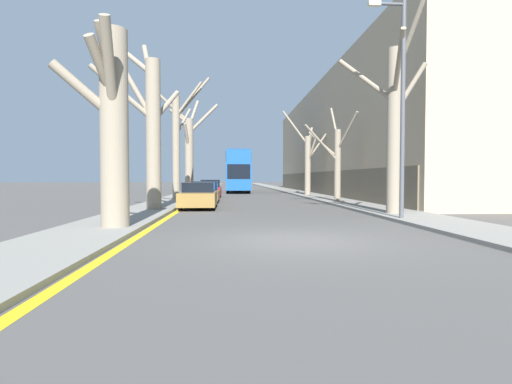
{
  "coord_description": "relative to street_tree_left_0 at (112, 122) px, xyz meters",
  "views": [
    {
      "loc": [
        -1.61,
        -9.93,
        1.57
      ],
      "look_at": [
        0.94,
        29.13,
        0.21
      ],
      "focal_mm": 28.0,
      "sensor_mm": 36.0,
      "label": 1
    }
  ],
  "objects": [
    {
      "name": "ground_plane",
      "position": [
        5.08,
        -2.15,
        -3.23
      ],
      "size": [
        300.0,
        300.0,
        0.0
      ],
      "primitive_type": "plane",
      "color": "#4C4947"
    },
    {
      "name": "street_tree_left_1",
      "position": [
        -0.24,
        7.03,
        0.84
      ],
      "size": [
        3.69,
        3.29,
        8.11
      ],
      "color": "gray",
      "rests_on": "ground"
    },
    {
      "name": "street_tree_right_2",
      "position": [
        10.34,
        22.93,
        -0.01
      ],
      "size": [
        3.87,
        2.96,
        7.62
      ],
      "color": "gray",
      "rests_on": "ground"
    },
    {
      "name": "sidewalk_left",
      "position": [
        -0.47,
        47.85,
        -3.17
      ],
      "size": [
        2.54,
        120.0,
        0.12
      ],
      "primitive_type": "cube",
      "color": "gray",
      "rests_on": "ground"
    },
    {
      "name": "building_facade_right",
      "position": [
        16.88,
        27.85,
        2.13
      ],
      "size": [
        10.08,
        46.28,
        10.74
      ],
      "color": "tan",
      "rests_on": "ground"
    },
    {
      "name": "parked_car_2",
      "position": [
        1.85,
        21.06,
        -2.55
      ],
      "size": [
        1.71,
        4.17,
        1.44
      ],
      "color": "maroon",
      "rests_on": "ground"
    },
    {
      "name": "double_decker_bus",
      "position": [
        4.32,
        32.12,
        -0.7
      ],
      "size": [
        2.54,
        10.3,
        4.46
      ],
      "color": "#19519E",
      "rests_on": "ground"
    },
    {
      "name": "street_tree_left_3",
      "position": [
        -0.11,
        23.17,
        0.88
      ],
      "size": [
        5.15,
        3.12,
        8.81
      ],
      "color": "gray",
      "rests_on": "ground"
    },
    {
      "name": "street_tree_left_2",
      "position": [
        -0.12,
        15.79,
        0.82
      ],
      "size": [
        2.59,
        3.11,
        8.63
      ],
      "color": "gray",
      "rests_on": "ground"
    },
    {
      "name": "parked_car_0",
      "position": [
        1.85,
        8.74,
        -2.58
      ],
      "size": [
        1.8,
        4.1,
        1.35
      ],
      "color": "olive",
      "rests_on": "ground"
    },
    {
      "name": "lamp_post",
      "position": [
        9.63,
        2.09,
        1.22
      ],
      "size": [
        1.4,
        0.2,
        7.97
      ],
      "color": "#4C4F54",
      "rests_on": "ground"
    },
    {
      "name": "sidewalk_right",
      "position": [
        10.62,
        47.85,
        -3.17
      ],
      "size": [
        2.54,
        120.0,
        0.12
      ],
      "primitive_type": "cube",
      "color": "gray",
      "rests_on": "ground"
    },
    {
      "name": "street_tree_left_0",
      "position": [
        0.0,
        0.0,
        0.0
      ],
      "size": [
        2.1,
        2.06,
        5.96
      ],
      "color": "gray",
      "rests_on": "ground"
    },
    {
      "name": "street_tree_right_1",
      "position": [
        10.2,
        12.89,
        -0.48
      ],
      "size": [
        3.06,
        2.96,
        6.2
      ],
      "color": "gray",
      "rests_on": "ground"
    },
    {
      "name": "parked_car_1",
      "position": [
        1.85,
        14.39,
        -2.58
      ],
      "size": [
        1.77,
        4.27,
        1.36
      ],
      "color": "olive",
      "rests_on": "ground"
    },
    {
      "name": "kerb_line_stripe",
      "position": [
        0.99,
        47.85,
        -3.22
      ],
      "size": [
        0.24,
        120.0,
        0.01
      ],
      "primitive_type": "cube",
      "color": "yellow",
      "rests_on": "ground"
    },
    {
      "name": "street_tree_right_0",
      "position": [
        10.2,
        3.96,
        0.7
      ],
      "size": [
        3.41,
        3.22,
        8.89
      ],
      "color": "gray",
      "rests_on": "ground"
    }
  ]
}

